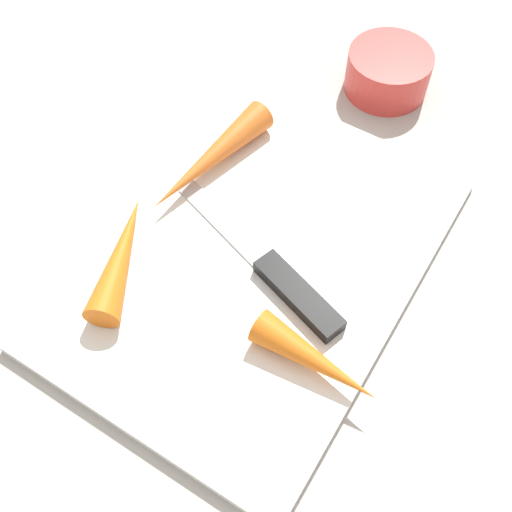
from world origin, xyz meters
The scene contains 7 objects.
ground_plane centered at (0.00, 0.00, 0.00)m, with size 1.40×1.40×0.00m, color #ADA8A0.
cutting_board centered at (0.00, 0.00, 0.01)m, with size 0.36×0.26×0.01m, color white.
knife centered at (0.01, 0.04, 0.02)m, with size 0.08×0.20×0.01m.
carrot_medium centered at (0.07, -0.09, 0.03)m, with size 0.03×0.03×0.12m, color orange.
carrot_shortest centered at (0.06, 0.09, 0.03)m, with size 0.03×0.03×0.10m, color orange.
carrot_longest centered at (-0.06, -0.09, 0.03)m, with size 0.03×0.03×0.15m, color orange.
small_bowl centered at (-0.26, 0.00, 0.02)m, with size 0.09×0.09×0.04m, color red.
Camera 1 is at (0.25, 0.16, 0.47)m, focal length 44.63 mm.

